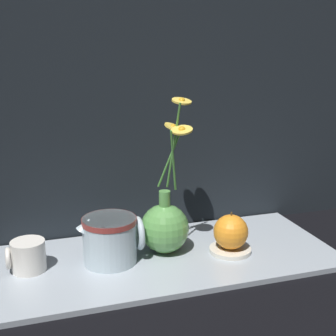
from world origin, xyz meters
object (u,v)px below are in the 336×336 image
(vase_with_flowers, at_px, (166,225))
(orange_fruit, at_px, (231,232))
(yellow_mug, at_px, (27,256))
(ceramic_pitcher, at_px, (111,238))

(vase_with_flowers, distance_m, orange_fruit, 0.15)
(vase_with_flowers, bearing_deg, yellow_mug, -179.40)
(yellow_mug, height_order, orange_fruit, orange_fruit)
(ceramic_pitcher, bearing_deg, orange_fruit, -7.32)
(orange_fruit, bearing_deg, vase_with_flowers, 159.87)
(vase_with_flowers, bearing_deg, ceramic_pitcher, -172.97)
(yellow_mug, height_order, ceramic_pitcher, ceramic_pitcher)
(vase_with_flowers, relative_size, yellow_mug, 4.31)
(vase_with_flowers, relative_size, orange_fruit, 4.01)
(ceramic_pitcher, xyz_separation_m, orange_fruit, (0.27, -0.04, -0.01))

